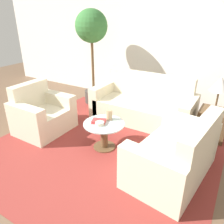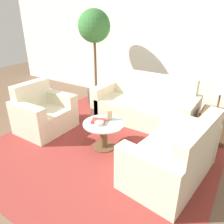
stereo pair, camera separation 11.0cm
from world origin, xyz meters
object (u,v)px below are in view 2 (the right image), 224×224
at_px(armchair, 43,114).
at_px(book_stack, 99,121).
at_px(sofa_main, 145,106).
at_px(coffee_table, 104,132).
at_px(bowl, 99,123).
at_px(table_lamp, 222,86).
at_px(loveseat, 176,159).
at_px(potted_plant, 94,37).
at_px(vase, 109,115).

bearing_deg(armchair, book_stack, -86.43).
height_order(sofa_main, coffee_table, sofa_main).
height_order(armchair, bowl, armchair).
distance_m(coffee_table, table_lamp, 2.05).
height_order(loveseat, coffee_table, loveseat).
relative_size(armchair, loveseat, 0.66).
relative_size(potted_plant, bowl, 14.97).
height_order(vase, bowl, vase).
distance_m(sofa_main, armchair, 2.03).
xyz_separation_m(potted_plant, bowl, (1.30, -1.66, -1.08)).
relative_size(loveseat, vase, 8.55).
relative_size(sofa_main, table_lamp, 3.47).
bearing_deg(armchair, coffee_table, -85.63).
xyz_separation_m(loveseat, potted_plant, (-2.54, 1.66, 1.26)).
relative_size(potted_plant, book_stack, 8.36).
height_order(table_lamp, potted_plant, potted_plant).
distance_m(loveseat, bowl, 1.26).
distance_m(armchair, table_lamp, 3.19).
distance_m(coffee_table, vase, 0.29).
relative_size(sofa_main, coffee_table, 3.08).
bearing_deg(sofa_main, armchair, -135.93).
bearing_deg(armchair, bowl, -89.16).
distance_m(loveseat, potted_plant, 3.29).
relative_size(vase, book_stack, 0.67).
distance_m(armchair, book_stack, 1.27).
bearing_deg(coffee_table, potted_plant, 130.00).
bearing_deg(table_lamp, coffee_table, -138.99).
distance_m(armchair, potted_plant, 2.09).
xyz_separation_m(sofa_main, potted_plant, (-1.44, 0.26, 1.26)).
distance_m(coffee_table, potted_plant, 2.42).
height_order(coffee_table, vase, vase).
distance_m(vase, bowl, 0.24).
relative_size(table_lamp, book_stack, 2.29).
height_order(coffee_table, table_lamp, table_lamp).
bearing_deg(table_lamp, sofa_main, 177.75).
bearing_deg(bowl, coffee_table, 72.99).
bearing_deg(loveseat, table_lamp, 177.21).
bearing_deg(potted_plant, table_lamp, -6.34).
height_order(sofa_main, armchair, sofa_main).
height_order(armchair, table_lamp, table_lamp).
bearing_deg(coffee_table, table_lamp, 41.01).
bearing_deg(sofa_main, coffee_table, -95.08).
bearing_deg(loveseat, coffee_table, -86.75).
xyz_separation_m(sofa_main, vase, (-0.11, -1.17, 0.24)).
height_order(armchair, potted_plant, potted_plant).
bearing_deg(coffee_table, sofa_main, 84.92).
relative_size(sofa_main, potted_plant, 0.95).
bearing_deg(potted_plant, book_stack, -52.19).
xyz_separation_m(coffee_table, book_stack, (-0.08, -0.02, 0.18)).
distance_m(sofa_main, coffee_table, 1.33).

